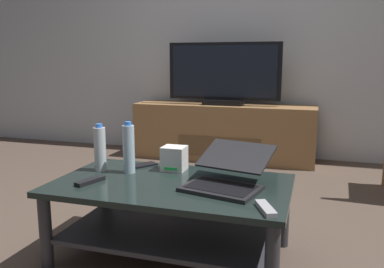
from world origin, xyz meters
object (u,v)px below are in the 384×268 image
Objects in this scene: television at (224,75)px; tv_remote at (90,181)px; router_box at (174,158)px; cell_phone at (144,165)px; laptop at (227,175)px; water_bottle_near at (129,149)px; soundbar_remote at (266,208)px; coffee_table at (171,205)px; water_bottle_far at (100,149)px; media_cabinet at (223,132)px.

tv_remote is at bearing -94.62° from television.
router_box reaches higher than cell_phone.
television is at bearing 103.45° from laptop.
tv_remote is at bearing -71.13° from cell_phone.
tv_remote is at bearing -114.41° from water_bottle_near.
television is 2.19m from tv_remote.
soundbar_remote is (0.76, -0.34, -0.12)m from water_bottle_near.
coffee_table is 0.29m from router_box.
television is 6.83× the size of tv_remote.
water_bottle_near is 1.72× the size of soundbar_remote.
water_bottle_far is (-0.72, 0.07, 0.06)m from laptop.
cell_phone is at bearing 83.12° from water_bottle_near.
television reaches higher than tv_remote.
laptop reaches higher than media_cabinet.
soundbar_remote is at bearing -39.39° from router_box.
media_cabinet reaches higher than tv_remote.
television is at bearing -90.00° from media_cabinet.
laptop is at bearing -5.46° from water_bottle_far.
laptop is 3.55× the size of router_box.
water_bottle_far is 0.25m from tv_remote.
router_box is (0.14, -1.80, -0.38)m from television.
router_box is 0.25m from water_bottle_near.
media_cabinet is 1.96m from water_bottle_near.
coffee_table is 8.77× the size of router_box.
soundbar_remote is at bearing -19.37° from water_bottle_far.
water_bottle_near reaches higher than media_cabinet.
soundbar_remote is (0.21, -0.26, -0.05)m from laptop.
media_cabinet is 1.62× the size of television.
laptop is at bearing -7.98° from water_bottle_near.
soundbar_remote is (0.74, -0.49, 0.01)m from cell_phone.
media_cabinet is 6.43× the size of water_bottle_near.
media_cabinet is at bearing 82.08° from soundbar_remote.
water_bottle_far is 1.60× the size of tv_remote.
media_cabinet reaches higher than router_box.
television is 6.83× the size of soundbar_remote.
water_bottle_near is (-0.07, -1.94, 0.24)m from media_cabinet.
media_cabinet is at bearing 94.42° from router_box.
water_bottle_near is 0.20m from cell_phone.
water_bottle_near is at bearing -92.13° from television.
water_bottle_far is at bearing -96.97° from media_cabinet.
laptop is 0.56m from water_bottle_near.
water_bottle_near is 0.27m from tv_remote.
coffee_table is at bearing -84.32° from television.
cell_phone is 0.88× the size of soundbar_remote.
laptop is 2.91× the size of soundbar_remote.
laptop is 0.34m from soundbar_remote.
water_bottle_near reaches higher than coffee_table.
television reaches higher than soundbar_remote.
media_cabinet reaches higher than cell_phone.
coffee_table is 0.56m from soundbar_remote.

